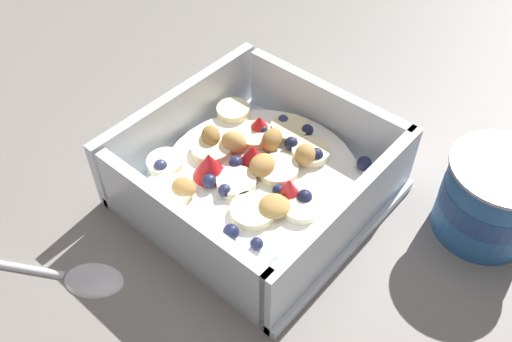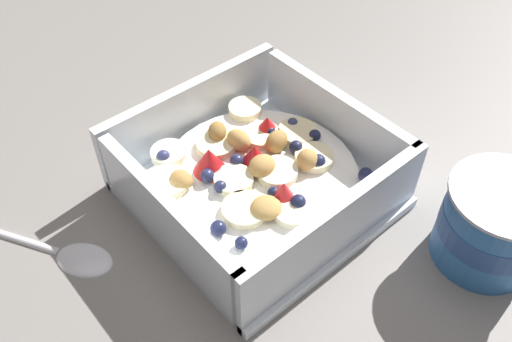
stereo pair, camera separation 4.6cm
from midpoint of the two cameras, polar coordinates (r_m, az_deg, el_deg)
The scene contains 4 objects.
ground_plane at distance 0.47m, azimuth -3.51°, elevation -3.88°, with size 2.40×2.40×0.00m, color gray.
fruit_bowl at distance 0.47m, azimuth -2.91°, elevation -0.68°, with size 0.19×0.19×0.07m.
spoon at distance 0.46m, azimuth -22.52°, elevation -9.95°, with size 0.10×0.16×0.01m.
yogurt_cup at distance 0.46m, azimuth 20.86°, elevation -2.83°, with size 0.08×0.08×0.07m.
Camera 1 is at (0.23, 0.20, 0.36)m, focal length 38.25 mm.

